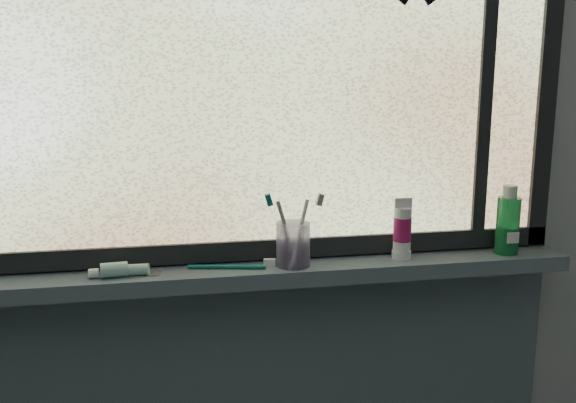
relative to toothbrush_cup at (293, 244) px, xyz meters
The scene contains 11 objects.
wall_back 0.21m from the toothbrush_cup, 131.84° to the left, with size 3.00×0.01×2.50m, color #9EA3A8.
windowsill 0.11m from the toothbrush_cup, behind, with size 1.62×0.14×0.04m, color #4C5B65.
window_pane 0.47m from the toothbrush_cup, 140.40° to the left, with size 1.50×0.01×1.00m, color silver.
frame_bottom 0.10m from the toothbrush_cup, 142.16° to the left, with size 1.60×0.03×0.05m, color black.
frame_right 0.83m from the toothbrush_cup, ahead, with size 0.05×0.03×1.10m, color black.
frame_mullion 0.69m from the toothbrush_cup, ahead, with size 0.04×0.03×1.00m, color black.
toothpaste_tube 0.41m from the toothbrush_cup, behind, with size 0.20×0.04×0.04m, color white, non-canonical shape.
toothbrush_cup is the anchor object (origin of this frame).
toothbrush_lying 0.17m from the toothbrush_cup, behind, with size 0.24×0.02×0.02m, color #0B665B, non-canonical shape.
mouthwash_bottle 0.58m from the toothbrush_cup, ahead, with size 0.06×0.06×0.15m, color #1A8B45.
cream_tube 0.29m from the toothbrush_cup, ahead, with size 0.05×0.05×0.11m, color silver.
Camera 1 is at (-0.22, -0.29, 1.51)m, focal length 40.00 mm.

